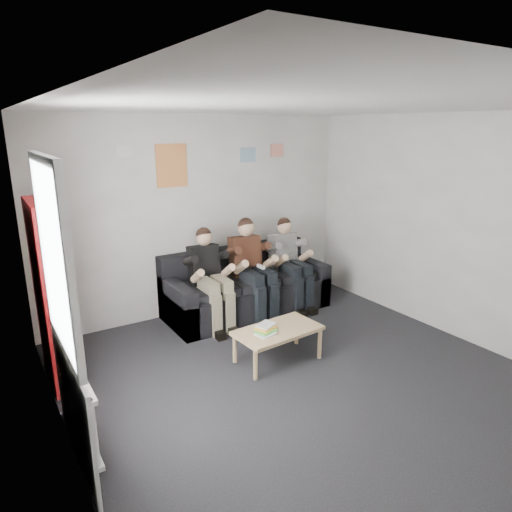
{
  "coord_description": "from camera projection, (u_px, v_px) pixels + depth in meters",
  "views": [
    {
      "loc": [
        -2.67,
        -3.13,
        2.53
      ],
      "look_at": [
        0.13,
        1.3,
        1.04
      ],
      "focal_mm": 32.0,
      "sensor_mm": 36.0,
      "label": 1
    }
  ],
  "objects": [
    {
      "name": "room_shell",
      "position": [
        319.0,
        259.0,
        4.24
      ],
      "size": [
        5.0,
        5.0,
        5.0
      ],
      "color": "black",
      "rests_on": "ground"
    },
    {
      "name": "radiator",
      "position": [
        85.0,
        416.0,
        3.57
      ],
      "size": [
        0.1,
        0.64,
        0.6
      ],
      "color": "white",
      "rests_on": "ground"
    },
    {
      "name": "coffee_table",
      "position": [
        278.0,
        333.0,
        5.05
      ],
      "size": [
        0.95,
        0.52,
        0.38
      ],
      "rotation": [
        0.0,
        0.0,
        0.07
      ],
      "color": "tan",
      "rests_on": "ground"
    },
    {
      "name": "poster_sign",
      "position": [
        124.0,
        151.0,
        5.5
      ],
      "size": [
        0.2,
        0.01,
        0.14
      ],
      "primitive_type": "cube",
      "color": "white",
      "rests_on": "room_shell"
    },
    {
      "name": "game_cases",
      "position": [
        266.0,
        329.0,
        4.95
      ],
      "size": [
        0.28,
        0.26,
        0.07
      ],
      "rotation": [
        0.0,
        0.0,
        0.19
      ],
      "color": "white",
      "rests_on": "coffee_table"
    },
    {
      "name": "person_right",
      "position": [
        291.0,
        263.0,
        6.5
      ],
      "size": [
        0.38,
        0.81,
        1.29
      ],
      "rotation": [
        0.0,
        0.0,
        -0.02
      ],
      "color": "white",
      "rests_on": "sofa"
    },
    {
      "name": "poster_large",
      "position": [
        172.0,
        166.0,
        5.86
      ],
      "size": [
        0.42,
        0.01,
        0.55
      ],
      "primitive_type": "cube",
      "color": "gold",
      "rests_on": "room_shell"
    },
    {
      "name": "person_middle",
      "position": [
        253.0,
        269.0,
        6.16
      ],
      "size": [
        0.41,
        0.87,
        1.35
      ],
      "rotation": [
        0.0,
        0.0,
        -0.12
      ],
      "color": "#4D2A19",
      "rests_on": "sofa"
    },
    {
      "name": "window",
      "position": [
        65.0,
        339.0,
        3.34
      ],
      "size": [
        0.05,
        1.3,
        2.36
      ],
      "color": "white",
      "rests_on": "room_shell"
    },
    {
      "name": "poster_pink",
      "position": [
        277.0,
        150.0,
        6.67
      ],
      "size": [
        0.22,
        0.01,
        0.18
      ],
      "primitive_type": "cube",
      "color": "#DA449C",
      "rests_on": "room_shell"
    },
    {
      "name": "person_left",
      "position": [
        211.0,
        279.0,
        5.85
      ],
      "size": [
        0.38,
        0.81,
        1.29
      ],
      "rotation": [
        0.0,
        0.0,
        -0.04
      ],
      "color": "black",
      "rests_on": "sofa"
    },
    {
      "name": "bookshelf",
      "position": [
        55.0,
        293.0,
        4.54
      ],
      "size": [
        0.28,
        0.84,
        1.87
      ],
      "rotation": [
        0.0,
        0.0,
        -0.01
      ],
      "color": "maroon",
      "rests_on": "ground"
    },
    {
      "name": "sofa",
      "position": [
        246.0,
        290.0,
        6.43
      ],
      "size": [
        2.28,
        0.93,
        0.88
      ],
      "color": "black",
      "rests_on": "ground"
    },
    {
      "name": "poster_blue",
      "position": [
        248.0,
        155.0,
        6.43
      ],
      "size": [
        0.25,
        0.01,
        0.2
      ],
      "primitive_type": "cube",
      "color": "#3989C1",
      "rests_on": "room_shell"
    }
  ]
}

